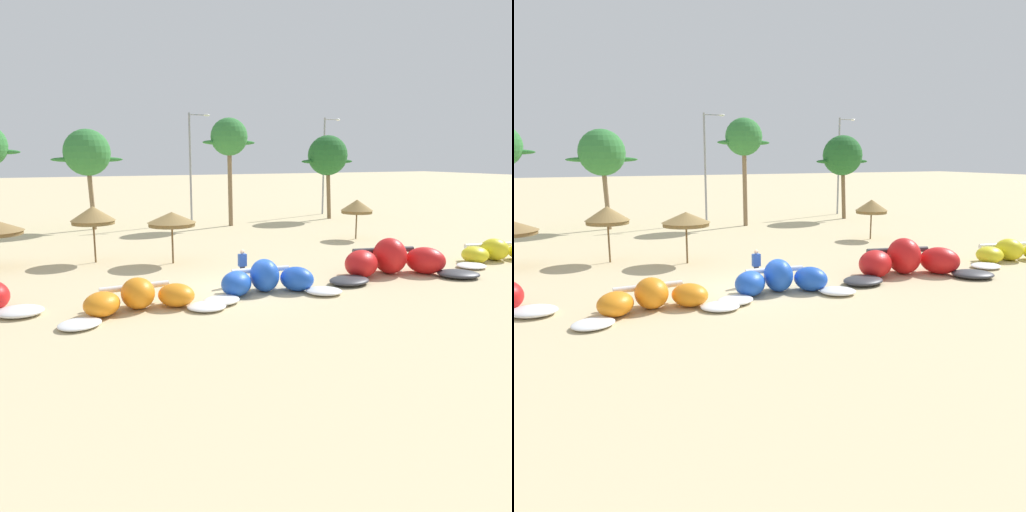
% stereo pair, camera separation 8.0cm
% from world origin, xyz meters
% --- Properties ---
extents(ground_plane, '(260.00, 260.00, 0.00)m').
position_xyz_m(ground_plane, '(0.00, 0.00, 0.00)').
color(ground_plane, beige).
extents(kite_left, '(6.44, 2.99, 1.20)m').
position_xyz_m(kite_left, '(-4.61, -1.24, 0.46)').
color(kite_left, white).
rests_on(kite_left, ground).
extents(kite_left_of_center, '(6.30, 3.22, 1.41)m').
position_xyz_m(kite_left_of_center, '(0.82, -0.97, 0.54)').
color(kite_left_of_center, white).
rests_on(kite_left_of_center, ground).
extents(kite_center, '(7.88, 4.43, 1.77)m').
position_xyz_m(kite_center, '(7.87, -0.57, 0.68)').
color(kite_center, '#333338').
rests_on(kite_center, ground).
extents(kite_right_of_center, '(7.02, 3.82, 1.21)m').
position_xyz_m(kite_right_of_center, '(15.38, -0.36, 0.47)').
color(kite_right_of_center, white).
rests_on(kite_right_of_center, ground).
extents(beach_umbrella_middle, '(2.38, 2.38, 3.10)m').
position_xyz_m(beach_umbrella_middle, '(-5.10, 8.52, 2.61)').
color(beach_umbrella_middle, brown).
rests_on(beach_umbrella_middle, ground).
extents(beach_umbrella_near_palms, '(2.62, 2.62, 2.81)m').
position_xyz_m(beach_umbrella_near_palms, '(-1.27, 6.57, 2.42)').
color(beach_umbrella_near_palms, brown).
rests_on(beach_umbrella_near_palms, ground).
extents(beach_umbrella_outermost, '(2.24, 2.24, 2.77)m').
position_xyz_m(beach_umbrella_outermost, '(12.61, 9.21, 2.29)').
color(beach_umbrella_outermost, brown).
rests_on(beach_umbrella_outermost, ground).
extents(person_near_kites, '(0.36, 0.24, 1.62)m').
position_xyz_m(person_near_kites, '(0.43, 0.81, 0.82)').
color(person_near_kites, '#383842').
rests_on(person_near_kites, ground).
extents(palm_left_of_gap, '(5.38, 3.59, 7.81)m').
position_xyz_m(palm_left_of_gap, '(-3.84, 21.69, 5.95)').
color(palm_left_of_gap, '#7F6647').
rests_on(palm_left_of_gap, ground).
extents(palm_center_left, '(4.55, 3.03, 8.79)m').
position_xyz_m(palm_center_left, '(6.98, 19.19, 7.15)').
color(palm_center_left, '#7F6647').
rests_on(palm_center_left, ground).
extents(palm_center_right, '(5.41, 3.61, 7.61)m').
position_xyz_m(palm_center_right, '(16.90, 19.97, 5.74)').
color(palm_center_right, brown).
rests_on(palm_center_right, ground).
extents(lamppost_west, '(1.93, 0.24, 9.29)m').
position_xyz_m(lamppost_west, '(4.64, 21.91, 5.20)').
color(lamppost_west, gray).
rests_on(lamppost_west, ground).
extents(lamppost_west_center, '(1.87, 0.24, 9.41)m').
position_xyz_m(lamppost_west_center, '(18.81, 23.45, 5.26)').
color(lamppost_west_center, gray).
rests_on(lamppost_west_center, ground).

